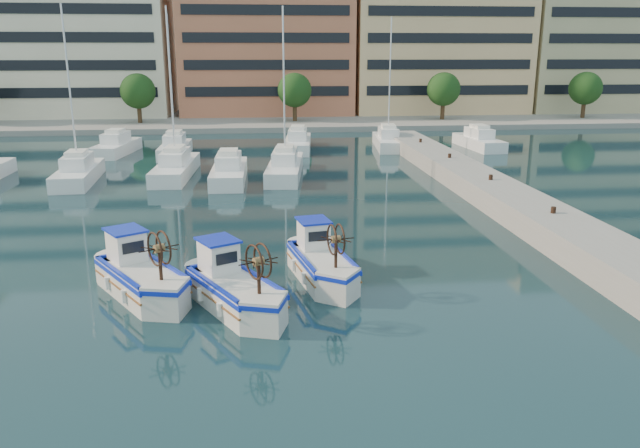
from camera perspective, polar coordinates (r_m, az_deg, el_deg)
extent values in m
plane|color=#18373F|center=(22.82, -3.23, -6.53)|extent=(300.00, 300.00, 0.00)
cube|color=gray|center=(33.28, 18.94, 0.81)|extent=(3.00, 60.00, 1.20)
cube|color=gray|center=(88.53, -5.53, 10.06)|extent=(180.00, 40.00, 0.60)
cube|color=#F4E5C2|center=(88.95, -21.31, 16.11)|extent=(23.00, 14.00, 21.00)
cube|color=black|center=(82.19, -22.58, 16.13)|extent=(21.16, 0.12, 18.90)
cube|color=#C46C4C|center=(86.28, -5.04, 18.44)|extent=(22.00, 14.00, 25.00)
cube|color=black|center=(79.29, -4.93, 18.71)|extent=(20.24, 0.12, 22.50)
cube|color=#F1C086|center=(89.74, 10.53, 17.18)|extent=(23.00, 14.00, 22.00)
cube|color=black|center=(83.04, 11.95, 17.26)|extent=(21.16, 0.12, 19.80)
cube|color=tan|center=(98.68, 24.05, 16.55)|extent=(22.00, 14.00, 24.00)
cube|color=black|center=(92.63, 26.25, 16.47)|extent=(20.24, 0.12, 21.60)
cylinder|color=#3F2B19|center=(76.09, -16.16, 9.56)|extent=(0.50, 0.50, 3.00)
sphere|color=#204A1A|center=(75.89, -16.32, 11.58)|extent=(4.00, 4.00, 4.00)
cylinder|color=#3F2B19|center=(75.13, -2.32, 10.08)|extent=(0.50, 0.50, 3.00)
sphere|color=#204A1A|center=(74.93, -2.34, 12.13)|extent=(4.00, 4.00, 4.00)
cylinder|color=#3F2B19|center=(78.41, 11.13, 10.03)|extent=(0.50, 0.50, 3.00)
sphere|color=#204A1A|center=(78.22, 11.24, 12.00)|extent=(4.00, 4.00, 4.00)
cylinder|color=#3F2B19|center=(85.44, 22.92, 9.55)|extent=(0.50, 0.50, 3.00)
sphere|color=#204A1A|center=(85.26, 23.11, 11.35)|extent=(4.00, 4.00, 4.00)
cube|color=white|center=(45.40, -21.20, 4.22)|extent=(2.67, 8.08, 1.00)
cylinder|color=silver|center=(44.75, -21.89, 11.13)|extent=(0.12, 0.12, 11.00)
cube|color=white|center=(45.52, -13.04, 4.90)|extent=(2.69, 9.33, 1.00)
cylinder|color=silver|center=(44.88, -13.47, 11.81)|extent=(0.12, 0.12, 11.00)
cube|color=white|center=(43.20, -8.30, 4.58)|extent=(2.39, 8.19, 1.00)
cube|color=white|center=(44.56, -3.21, 5.05)|extent=(3.28, 9.56, 1.00)
cylinder|color=silver|center=(43.90, -3.32, 12.13)|extent=(0.12, 0.12, 11.00)
cube|color=white|center=(57.04, -18.10, 6.61)|extent=(3.19, 7.50, 1.00)
cube|color=white|center=(54.67, -13.10, 6.61)|extent=(2.25, 7.06, 1.00)
cylinder|color=silver|center=(54.14, -13.46, 12.37)|extent=(0.12, 0.12, 11.00)
cube|color=white|center=(56.72, -2.04, 7.31)|extent=(3.09, 8.92, 1.00)
cube|color=white|center=(58.13, 6.23, 7.43)|extent=(3.02, 8.21, 1.00)
cylinder|color=silver|center=(57.63, 6.39, 12.85)|extent=(0.12, 0.12, 11.00)
cube|color=white|center=(59.38, 14.30, 7.21)|extent=(2.68, 7.57, 1.00)
cube|color=silver|center=(23.46, -16.00, -5.13)|extent=(3.76, 4.54, 1.06)
cube|color=#0E24B8|center=(23.33, -16.07, -4.21)|extent=(3.87, 4.68, 0.16)
cube|color=#1752B5|center=(23.35, -16.06, -4.35)|extent=(3.20, 3.97, 0.06)
cube|color=white|center=(24.19, -17.27, -1.90)|extent=(1.63, 1.69, 1.11)
cube|color=#0E24B8|center=(24.03, -17.39, -0.53)|extent=(1.83, 1.90, 0.08)
cylinder|color=#331E14|center=(21.51, -14.38, -3.76)|extent=(0.12, 0.12, 1.17)
cylinder|color=brown|center=(21.31, -14.49, -2.17)|extent=(0.42, 0.41, 0.28)
torus|color=#331E14|center=(21.26, -14.87, -2.24)|extent=(0.68, 1.04, 1.18)
torus|color=#331E14|center=(21.37, -14.13, -2.10)|extent=(0.68, 1.04, 1.18)
cube|color=silver|center=(21.68, -7.80, -6.40)|extent=(3.51, 4.48, 1.03)
cube|color=#0E24B8|center=(21.54, -7.83, -5.43)|extent=(3.61, 4.62, 0.16)
cube|color=#1752B5|center=(21.56, -7.83, -5.58)|extent=(2.97, 3.94, 0.06)
cube|color=white|center=(22.33, -9.25, -2.91)|extent=(1.56, 1.64, 1.08)
cube|color=#0E24B8|center=(22.15, -9.32, -1.46)|extent=(1.76, 1.84, 0.08)
cylinder|color=#331E14|center=(19.82, -5.61, -5.09)|extent=(0.12, 0.12, 1.14)
cylinder|color=brown|center=(19.61, -5.65, -3.42)|extent=(0.41, 0.39, 0.28)
torus|color=#331E14|center=(19.55, -6.03, -3.49)|extent=(0.60, 1.05, 1.15)
torus|color=#331E14|center=(19.68, -5.28, -3.34)|extent=(0.60, 1.05, 1.15)
cube|color=silver|center=(24.08, 0.16, -4.03)|extent=(2.43, 4.27, 1.00)
cube|color=#0E24B8|center=(23.95, 0.17, -3.17)|extent=(2.50, 4.40, 0.15)
cube|color=#1752B5|center=(23.97, 0.17, -3.31)|extent=(1.98, 3.80, 0.06)
cube|color=white|center=(24.81, -0.60, -0.94)|extent=(1.26, 1.42, 1.05)
cube|color=#0E24B8|center=(24.65, -0.60, 0.34)|extent=(1.43, 1.58, 0.08)
cylinder|color=#331E14|center=(22.18, 1.46, -2.88)|extent=(0.11, 0.11, 1.11)
cylinder|color=brown|center=(22.00, 1.47, -1.41)|extent=(0.35, 0.32, 0.27)
torus|color=#331E14|center=(21.96, 1.11, -1.44)|extent=(0.27, 1.11, 1.12)
torus|color=#331E14|center=(22.04, 1.82, -1.38)|extent=(0.27, 1.11, 1.12)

